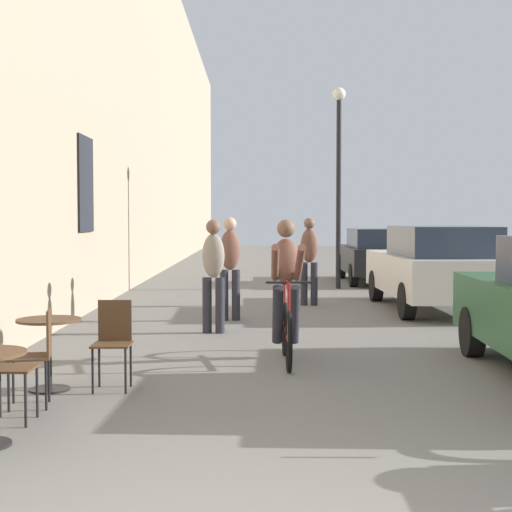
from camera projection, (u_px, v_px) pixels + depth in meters
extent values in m
cube|color=tan|center=(106.00, 59.00, 17.02)|extent=(0.50, 68.00, 10.62)
cube|color=black|center=(82.00, 184.00, 13.43)|extent=(0.04, 1.10, 1.70)
cylinder|color=black|center=(33.00, 392.00, 6.53)|extent=(0.02, 0.02, 0.45)
cylinder|color=black|center=(22.00, 401.00, 6.21)|extent=(0.02, 0.02, 0.45)
cube|color=#4C331E|center=(8.00, 369.00, 6.36)|extent=(0.38, 0.38, 0.02)
cylinder|color=black|center=(46.00, 389.00, 7.58)|extent=(0.40, 0.40, 0.02)
cylinder|color=black|center=(46.00, 355.00, 7.56)|extent=(0.05, 0.05, 0.67)
cylinder|color=#4C331E|center=(45.00, 320.00, 7.54)|extent=(0.64, 0.64, 0.02)
cylinder|color=black|center=(5.00, 387.00, 6.71)|extent=(0.02, 0.02, 0.45)
cylinder|color=black|center=(9.00, 380.00, 7.02)|extent=(0.02, 0.02, 0.45)
cylinder|color=black|center=(42.00, 386.00, 6.77)|extent=(0.02, 0.02, 0.45)
cylinder|color=black|center=(45.00, 378.00, 7.08)|extent=(0.02, 0.02, 0.45)
cube|color=#4C331E|center=(25.00, 357.00, 6.88)|extent=(0.44, 0.44, 0.02)
cube|color=#4C331E|center=(45.00, 333.00, 6.91)|extent=(0.08, 0.34, 0.42)
cylinder|color=black|center=(122.00, 371.00, 7.41)|extent=(0.02, 0.02, 0.45)
cylinder|color=black|center=(89.00, 371.00, 7.41)|extent=(0.02, 0.02, 0.45)
cylinder|color=black|center=(127.00, 365.00, 7.73)|extent=(0.02, 0.02, 0.45)
cylinder|color=black|center=(96.00, 365.00, 7.73)|extent=(0.02, 0.02, 0.45)
cube|color=#4C331E|center=(108.00, 345.00, 7.56)|extent=(0.38, 0.38, 0.02)
cube|color=#4C331E|center=(111.00, 320.00, 7.73)|extent=(0.34, 0.02, 0.42)
torus|color=black|center=(285.00, 342.00, 8.52)|extent=(0.06, 0.71, 0.71)
torus|color=black|center=(281.00, 328.00, 9.57)|extent=(0.06, 0.71, 0.71)
cylinder|color=maroon|center=(282.00, 307.00, 9.47)|extent=(0.04, 0.21, 0.58)
cylinder|color=maroon|center=(284.00, 284.00, 8.95)|extent=(0.04, 0.82, 0.14)
cylinder|color=maroon|center=(285.00, 312.00, 8.53)|extent=(0.04, 0.09, 0.67)
cylinder|color=maroon|center=(283.00, 331.00, 9.07)|extent=(0.04, 1.00, 0.12)
cylinder|color=black|center=(285.00, 282.00, 8.54)|extent=(0.52, 0.03, 0.03)
ellipsoid|color=black|center=(282.00, 282.00, 9.36)|extent=(0.12, 0.24, 0.06)
ellipsoid|color=brown|center=(282.00, 261.00, 9.27)|extent=(0.34, 0.35, 0.59)
sphere|color=brown|center=(282.00, 229.00, 9.21)|extent=(0.22, 0.22, 0.22)
cylinder|color=#26262D|center=(291.00, 315.00, 9.22)|extent=(0.13, 0.40, 0.75)
cylinder|color=#26262D|center=(274.00, 315.00, 9.22)|extent=(0.13, 0.40, 0.75)
cylinder|color=brown|center=(296.00, 263.00, 8.88)|extent=(0.11, 0.75, 0.48)
cylinder|color=brown|center=(272.00, 263.00, 8.88)|extent=(0.10, 0.75, 0.48)
cylinder|color=#26262D|center=(217.00, 305.00, 11.33)|extent=(0.14, 0.14, 0.84)
cylinder|color=#26262D|center=(204.00, 305.00, 11.37)|extent=(0.14, 0.14, 0.84)
ellipsoid|color=gray|center=(210.00, 256.00, 11.31)|extent=(0.38, 0.30, 0.66)
sphere|color=brown|center=(210.00, 227.00, 11.29)|extent=(0.22, 0.22, 0.22)
cylinder|color=#26262D|center=(221.00, 295.00, 12.75)|extent=(0.14, 0.14, 0.86)
cylinder|color=#26262D|center=(233.00, 295.00, 12.77)|extent=(0.14, 0.14, 0.86)
ellipsoid|color=brown|center=(227.00, 250.00, 12.72)|extent=(0.36, 0.27, 0.68)
sphere|color=tan|center=(227.00, 224.00, 12.70)|extent=(0.22, 0.22, 0.22)
cylinder|color=#26262D|center=(311.00, 284.00, 14.97)|extent=(0.14, 0.14, 0.85)
cylinder|color=#26262D|center=(301.00, 284.00, 14.99)|extent=(0.14, 0.14, 0.85)
ellipsoid|color=brown|center=(306.00, 245.00, 14.94)|extent=(0.36, 0.27, 0.67)
sphere|color=brown|center=(306.00, 223.00, 14.92)|extent=(0.22, 0.22, 0.22)
cylinder|color=black|center=(335.00, 195.00, 18.47)|extent=(0.12, 0.12, 4.60)
sphere|color=silver|center=(336.00, 94.00, 18.35)|extent=(0.32, 0.32, 0.32)
cylinder|color=black|center=(468.00, 332.00, 9.44)|extent=(0.22, 0.63, 0.62)
cube|color=beige|center=(430.00, 273.00, 14.31)|extent=(1.93, 4.48, 0.72)
cube|color=#283342|center=(438.00, 241.00, 13.75)|extent=(1.59, 2.43, 0.54)
cylinder|color=black|center=(372.00, 286.00, 15.77)|extent=(0.22, 0.64, 0.64)
cylinder|color=black|center=(452.00, 285.00, 15.81)|extent=(0.22, 0.64, 0.64)
cylinder|color=black|center=(403.00, 301.00, 12.84)|extent=(0.22, 0.64, 0.64)
cylinder|color=black|center=(501.00, 301.00, 12.89)|extent=(0.22, 0.64, 0.64)
cube|color=black|center=(372.00, 259.00, 20.38)|extent=(1.69, 4.08, 0.66)
cube|color=#283342|center=(375.00, 238.00, 19.86)|extent=(1.42, 2.20, 0.49)
cylinder|color=black|center=(338.00, 268.00, 21.74)|extent=(0.19, 0.59, 0.59)
cylinder|color=black|center=(391.00, 268.00, 21.74)|extent=(0.19, 0.59, 0.59)
cylinder|color=black|center=(350.00, 275.00, 19.05)|extent=(0.19, 0.59, 0.59)
cylinder|color=black|center=(411.00, 275.00, 19.05)|extent=(0.19, 0.59, 0.59)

